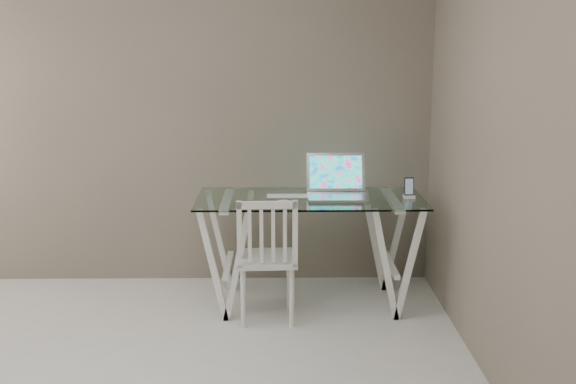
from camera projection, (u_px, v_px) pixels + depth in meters
The scene contains 7 objects.
room at pixel (43, 56), 2.92m from camera, with size 4.50×4.52×2.71m.
desk at pixel (310, 250), 4.86m from camera, with size 1.50×0.70×0.75m.
chair at pixel (267, 254), 4.53m from camera, with size 0.39×0.39×0.82m.
laptop at pixel (337, 186), 4.82m from camera, with size 0.40×0.37×0.27m.
keyboard at pixel (288, 196), 4.80m from camera, with size 0.31×0.13×0.01m, color silver.
mouse at pixel (284, 203), 4.54m from camera, with size 0.12×0.07×0.04m, color silver.
phone_dock at pixel (409, 192), 4.77m from camera, with size 0.07×0.07×0.14m.
Camera 1 is at (0.89, -2.96, 1.79)m, focal length 45.00 mm.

